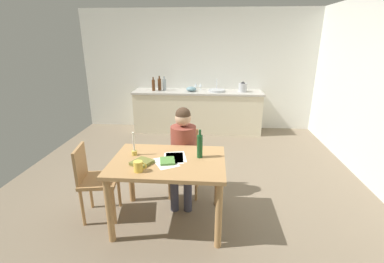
{
  "coord_description": "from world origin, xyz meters",
  "views": [
    {
      "loc": [
        0.34,
        -3.64,
        1.99
      ],
      "look_at": [
        0.08,
        -0.32,
        0.85
      ],
      "focal_mm": 25.59,
      "sensor_mm": 36.0,
      "label": 1
    }
  ],
  "objects_px": {
    "wine_glass_by_kettle": "(196,85)",
    "stovetop_kettle": "(243,87)",
    "chair_at_table": "(184,159)",
    "bottle_wine_red": "(164,84)",
    "person_seated": "(183,149)",
    "bottle_oil": "(153,85)",
    "wine_bottle_on_table": "(200,146)",
    "candlestick": "(134,149)",
    "book_cookery": "(142,162)",
    "sink_unit": "(217,90)",
    "mixing_bowl": "(191,89)",
    "wine_glass_near_sink": "(201,85)",
    "coffee_mug": "(139,166)",
    "bottle_vinegar": "(160,84)",
    "dining_table": "(168,170)",
    "chair_side_empty": "(94,178)",
    "book_magazine": "(167,161)"
  },
  "relations": [
    {
      "from": "candlestick",
      "to": "bottle_wine_red",
      "type": "relative_size",
      "value": 0.9
    },
    {
      "from": "sink_unit",
      "to": "bottle_wine_red",
      "type": "relative_size",
      "value": 1.21
    },
    {
      "from": "stovetop_kettle",
      "to": "mixing_bowl",
      "type": "bearing_deg",
      "value": -178.59
    },
    {
      "from": "dining_table",
      "to": "bottle_oil",
      "type": "relative_size",
      "value": 4.09
    },
    {
      "from": "mixing_bowl",
      "to": "dining_table",
      "type": "bearing_deg",
      "value": -89.69
    },
    {
      "from": "mixing_bowl",
      "to": "candlestick",
      "type": "bearing_deg",
      "value": -96.82
    },
    {
      "from": "dining_table",
      "to": "chair_side_empty",
      "type": "height_order",
      "value": "chair_side_empty"
    },
    {
      "from": "stovetop_kettle",
      "to": "book_magazine",
      "type": "bearing_deg",
      "value": -108.08
    },
    {
      "from": "dining_table",
      "to": "wine_glass_near_sink",
      "type": "height_order",
      "value": "wine_glass_near_sink"
    },
    {
      "from": "person_seated",
      "to": "bottle_oil",
      "type": "bearing_deg",
      "value": 109.17
    },
    {
      "from": "bottle_wine_red",
      "to": "bottle_oil",
      "type": "bearing_deg",
      "value": -160.86
    },
    {
      "from": "person_seated",
      "to": "bottle_vinegar",
      "type": "height_order",
      "value": "bottle_vinegar"
    },
    {
      "from": "wine_bottle_on_table",
      "to": "bottle_vinegar",
      "type": "distance_m",
      "value": 3.37
    },
    {
      "from": "book_cookery",
      "to": "sink_unit",
      "type": "xyz_separation_m",
      "value": [
        0.79,
        3.38,
        0.14
      ]
    },
    {
      "from": "coffee_mug",
      "to": "bottle_wine_red",
      "type": "distance_m",
      "value": 3.62
    },
    {
      "from": "chair_side_empty",
      "to": "person_seated",
      "type": "bearing_deg",
      "value": 27.11
    },
    {
      "from": "bottle_oil",
      "to": "wine_glass_by_kettle",
      "type": "xyz_separation_m",
      "value": [
        0.91,
        0.18,
        -0.02
      ]
    },
    {
      "from": "coffee_mug",
      "to": "mixing_bowl",
      "type": "height_order",
      "value": "mixing_bowl"
    },
    {
      "from": "bottle_wine_red",
      "to": "chair_at_table",
      "type": "bearing_deg",
      "value": -74.9
    },
    {
      "from": "book_magazine",
      "to": "wine_glass_near_sink",
      "type": "height_order",
      "value": "wine_glass_near_sink"
    },
    {
      "from": "dining_table",
      "to": "chair_at_table",
      "type": "distance_m",
      "value": 0.7
    },
    {
      "from": "chair_at_table",
      "to": "wine_glass_near_sink",
      "type": "bearing_deg",
      "value": 88.36
    },
    {
      "from": "chair_at_table",
      "to": "bottle_wine_red",
      "type": "distance_m",
      "value": 2.79
    },
    {
      "from": "sink_unit",
      "to": "stovetop_kettle",
      "type": "height_order",
      "value": "sink_unit"
    },
    {
      "from": "stovetop_kettle",
      "to": "candlestick",
      "type": "bearing_deg",
      "value": -115.01
    },
    {
      "from": "stovetop_kettle",
      "to": "wine_glass_near_sink",
      "type": "distance_m",
      "value": 0.92
    },
    {
      "from": "wine_bottle_on_table",
      "to": "bottle_vinegar",
      "type": "xyz_separation_m",
      "value": [
        -1.05,
        3.2,
        0.14
      ]
    },
    {
      "from": "coffee_mug",
      "to": "wine_glass_by_kettle",
      "type": "distance_m",
      "value": 3.71
    },
    {
      "from": "book_cookery",
      "to": "wine_glass_near_sink",
      "type": "bearing_deg",
      "value": 110.51
    },
    {
      "from": "wine_bottle_on_table",
      "to": "bottle_wine_red",
      "type": "distance_m",
      "value": 3.35
    },
    {
      "from": "person_seated",
      "to": "candlestick",
      "type": "xyz_separation_m",
      "value": [
        -0.49,
        -0.42,
        0.16
      ]
    },
    {
      "from": "person_seated",
      "to": "wine_bottle_on_table",
      "type": "distance_m",
      "value": 0.53
    },
    {
      "from": "chair_at_table",
      "to": "book_cookery",
      "type": "distance_m",
      "value": 0.91
    },
    {
      "from": "mixing_bowl",
      "to": "wine_glass_near_sink",
      "type": "relative_size",
      "value": 1.43
    },
    {
      "from": "book_cookery",
      "to": "chair_at_table",
      "type": "bearing_deg",
      "value": 93.46
    },
    {
      "from": "person_seated",
      "to": "chair_side_empty",
      "type": "relative_size",
      "value": 1.37
    },
    {
      "from": "candlestick",
      "to": "sink_unit",
      "type": "xyz_separation_m",
      "value": [
        0.92,
        3.16,
        0.09
      ]
    },
    {
      "from": "book_magazine",
      "to": "stovetop_kettle",
      "type": "bearing_deg",
      "value": 59.69
    },
    {
      "from": "mixing_bowl",
      "to": "stovetop_kettle",
      "type": "height_order",
      "value": "stovetop_kettle"
    },
    {
      "from": "candlestick",
      "to": "stovetop_kettle",
      "type": "bearing_deg",
      "value": 64.99
    },
    {
      "from": "wine_bottle_on_table",
      "to": "bottle_oil",
      "type": "distance_m",
      "value": 3.35
    },
    {
      "from": "wine_glass_by_kettle",
      "to": "stovetop_kettle",
      "type": "bearing_deg",
      "value": -8.43
    },
    {
      "from": "bottle_vinegar",
      "to": "wine_glass_near_sink",
      "type": "distance_m",
      "value": 0.9
    },
    {
      "from": "dining_table",
      "to": "wine_bottle_on_table",
      "type": "relative_size",
      "value": 3.83
    },
    {
      "from": "coffee_mug",
      "to": "bottle_oil",
      "type": "height_order",
      "value": "bottle_oil"
    },
    {
      "from": "bottle_oil",
      "to": "wine_glass_by_kettle",
      "type": "relative_size",
      "value": 1.92
    },
    {
      "from": "person_seated",
      "to": "bottle_oil",
      "type": "relative_size",
      "value": 4.05
    },
    {
      "from": "person_seated",
      "to": "bottle_vinegar",
      "type": "distance_m",
      "value": 2.91
    },
    {
      "from": "wine_glass_near_sink",
      "to": "coffee_mug",
      "type": "bearing_deg",
      "value": -96.43
    },
    {
      "from": "wine_bottle_on_table",
      "to": "stovetop_kettle",
      "type": "relative_size",
      "value": 1.43
    }
  ]
}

